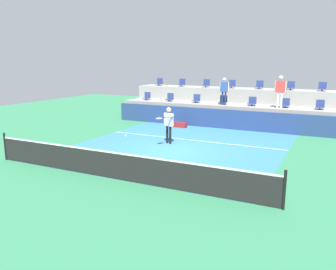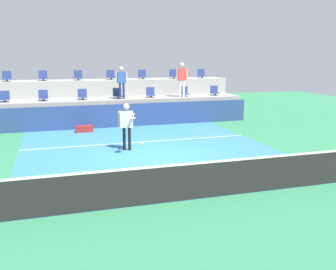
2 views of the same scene
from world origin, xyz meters
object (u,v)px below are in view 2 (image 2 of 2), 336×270
stadium_chair_lower_far_right (215,91)px  stadium_chair_lower_right (184,92)px  stadium_chair_lower_mid_right (151,93)px  stadium_chair_upper_mid_right (142,75)px  stadium_chair_lower_mid_left (83,95)px  equipment_bag (84,129)px  spectator_leaning_on_rail (122,80)px  stadium_chair_upper_mid_left (78,76)px  stadium_chair_upper_right (174,75)px  tennis_ball (142,144)px  stadium_chair_lower_far_left (5,97)px  stadium_chair_upper_far_left (7,77)px  stadium_chair_upper_far_right (202,74)px  tennis_player (127,122)px  spectator_in_white (182,76)px  stadium_chair_upper_left (43,77)px  stadium_chair_lower_center (117,94)px  stadium_chair_upper_center (111,76)px  stadium_chair_lower_left (43,96)px

stadium_chair_lower_far_right → stadium_chair_lower_right: bearing=180.0°
stadium_chair_lower_mid_right → stadium_chair_upper_mid_right: (-0.00, 1.80, 0.85)m
stadium_chair_lower_mid_left → equipment_bag: size_ratio=0.68×
spectator_leaning_on_rail → equipment_bag: size_ratio=2.10×
stadium_chair_upper_mid_left → stadium_chair_upper_mid_right: size_ratio=1.00×
stadium_chair_upper_right → tennis_ball: bearing=-112.4°
stadium_chair_lower_far_left → stadium_chair_lower_mid_right: 7.05m
stadium_chair_upper_far_left → stadium_chair_upper_right: 8.91m
stadium_chair_lower_far_left → stadium_chair_upper_right: stadium_chair_upper_right is taller
stadium_chair_lower_mid_left → stadium_chair_upper_far_left: (-3.57, 1.80, 0.85)m
stadium_chair_upper_far_left → stadium_chair_lower_mid_right: bearing=-14.3°
equipment_bag → stadium_chair_upper_far_right: bearing=28.1°
stadium_chair_upper_mid_left → tennis_player: 7.95m
spectator_in_white → stadium_chair_lower_far_left: bearing=177.5°
stadium_chair_lower_mid_left → stadium_chair_upper_right: stadium_chair_upper_right is taller
spectator_in_white → equipment_bag: spectator_in_white is taller
tennis_player → spectator_leaning_on_rail: bearing=81.0°
stadium_chair_upper_mid_right → tennis_player: size_ratio=0.31×
stadium_chair_upper_left → stadium_chair_lower_center: bearing=-26.8°
stadium_chair_lower_far_right → stadium_chair_upper_right: stadium_chair_upper_right is taller
stadium_chair_lower_right → equipment_bag: (-5.50, -2.06, -1.31)m
stadium_chair_upper_center → equipment_bag: stadium_chair_upper_center is taller
stadium_chair_lower_left → stadium_chair_lower_far_right: bearing=0.0°
stadium_chair_upper_mid_left → spectator_in_white: spectator_in_white is taller
stadium_chair_upper_left → stadium_chair_upper_far_right: size_ratio=1.00×
stadium_chair_upper_far_left → tennis_player: (4.58, -7.78, -1.27)m
stadium_chair_lower_left → spectator_leaning_on_rail: spectator_leaning_on_rail is taller
stadium_chair_upper_left → stadium_chair_upper_right: size_ratio=1.00×
stadium_chair_lower_mid_left → stadium_chair_lower_right: same height
stadium_chair_lower_far_left → tennis_player: bearing=-52.6°
stadium_chair_lower_far_left → tennis_ball: stadium_chair_lower_far_left is taller
stadium_chair_upper_far_left → stadium_chair_lower_far_right: bearing=-9.6°
stadium_chair_lower_right → tennis_ball: 10.30m
stadium_chair_lower_mid_left → tennis_player: stadium_chair_lower_mid_left is taller
stadium_chair_lower_mid_left → stadium_chair_upper_mid_left: (-0.03, 1.80, 0.85)m
stadium_chair_lower_far_right → stadium_chair_lower_mid_left: bearing=180.0°
stadium_chair_upper_right → equipment_bag: bearing=-144.9°
stadium_chair_lower_far_left → stadium_chair_upper_far_left: bearing=90.1°
stadium_chair_lower_left → stadium_chair_lower_center: same height
stadium_chair_lower_mid_right → stadium_chair_upper_right: stadium_chair_upper_right is taller
stadium_chair_lower_far_right → stadium_chair_upper_right: 2.67m
stadium_chair_lower_mid_left → stadium_chair_upper_center: size_ratio=1.00×
stadium_chair_lower_far_right → equipment_bag: bearing=-164.2°
stadium_chair_upper_center → stadium_chair_upper_mid_left: bearing=180.0°
stadium_chair_lower_right → stadium_chair_upper_mid_left: 5.73m
tennis_player → stadium_chair_upper_far_left: bearing=120.5°
stadium_chair_upper_left → spectator_in_white: bearing=-17.6°
stadium_chair_lower_left → stadium_chair_upper_mid_left: bearing=44.8°
stadium_chair_upper_mid_left → stadium_chair_upper_left: bearing=180.0°
stadium_chair_lower_far_left → stadium_chair_lower_left: size_ratio=1.00×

